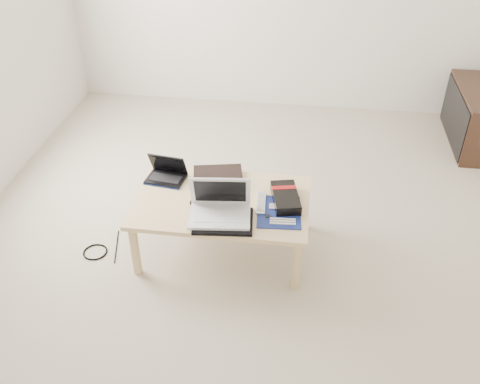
# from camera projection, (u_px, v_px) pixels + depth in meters

# --- Properties ---
(ground) EXTENTS (4.00, 4.00, 0.00)m
(ground) POSITION_uv_depth(u_px,v_px,m) (255.00, 226.00, 3.79)
(ground) COLOR #B1A78F
(ground) RESTS_ON ground
(coffee_table) EXTENTS (1.10, 0.70, 0.40)m
(coffee_table) POSITION_uv_depth(u_px,v_px,m) (222.00, 206.00, 3.40)
(coffee_table) COLOR #D4B27F
(coffee_table) RESTS_ON ground
(media_cabinet) EXTENTS (0.41, 0.90, 0.50)m
(media_cabinet) POSITION_uv_depth(u_px,v_px,m) (478.00, 117.00, 4.63)
(media_cabinet) COLOR #362016
(media_cabinet) RESTS_ON ground
(book) EXTENTS (0.37, 0.33, 0.03)m
(book) POSITION_uv_depth(u_px,v_px,m) (218.00, 177.00, 3.56)
(book) COLOR black
(book) RESTS_ON coffee_table
(netbook) EXTENTS (0.27, 0.21, 0.17)m
(netbook) POSITION_uv_depth(u_px,v_px,m) (166.00, 174.00, 3.55)
(netbook) COLOR black
(netbook) RESTS_ON coffee_table
(tablet) EXTENTS (0.31, 0.25, 0.02)m
(tablet) POSITION_uv_depth(u_px,v_px,m) (216.00, 194.00, 3.41)
(tablet) COLOR black
(tablet) RESTS_ON coffee_table
(remote) EXTENTS (0.07, 0.23, 0.02)m
(remote) POSITION_uv_depth(u_px,v_px,m) (261.00, 203.00, 3.33)
(remote) COLOR #AFAEB3
(remote) RESTS_ON coffee_table
(neoprene_sleeve) EXTENTS (0.38, 0.29, 0.02)m
(neoprene_sleeve) POSITION_uv_depth(u_px,v_px,m) (223.00, 221.00, 3.18)
(neoprene_sleeve) COLOR black
(neoprene_sleeve) RESTS_ON coffee_table
(white_laptop) EXTENTS (0.39, 0.29, 0.25)m
(white_laptop) POSITION_uv_depth(u_px,v_px,m) (220.00, 207.00, 3.19)
(white_laptop) COLOR silver
(white_laptop) RESTS_ON neoprene_sleeve
(motherboard) EXTENTS (0.29, 0.35, 0.02)m
(motherboard) POSITION_uv_depth(u_px,v_px,m) (279.00, 212.00, 3.26)
(motherboard) COLOR #0D1254
(motherboard) RESTS_ON coffee_table
(gpu_box) EXTENTS (0.22, 0.33, 0.07)m
(gpu_box) POSITION_uv_depth(u_px,v_px,m) (285.00, 198.00, 3.33)
(gpu_box) COLOR black
(gpu_box) RESTS_ON coffee_table
(cable_coil) EXTENTS (0.12, 0.12, 0.01)m
(cable_coil) POSITION_uv_depth(u_px,v_px,m) (198.00, 203.00, 3.34)
(cable_coil) COLOR black
(cable_coil) RESTS_ON coffee_table
(floor_cable_coil) EXTENTS (0.19, 0.19, 0.01)m
(floor_cable_coil) POSITION_uv_depth(u_px,v_px,m) (95.00, 252.00, 3.56)
(floor_cable_coil) COLOR black
(floor_cable_coil) RESTS_ON ground
(floor_cable_trail) EXTENTS (0.09, 0.32, 0.01)m
(floor_cable_trail) POSITION_uv_depth(u_px,v_px,m) (117.00, 246.00, 3.61)
(floor_cable_trail) COLOR black
(floor_cable_trail) RESTS_ON ground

